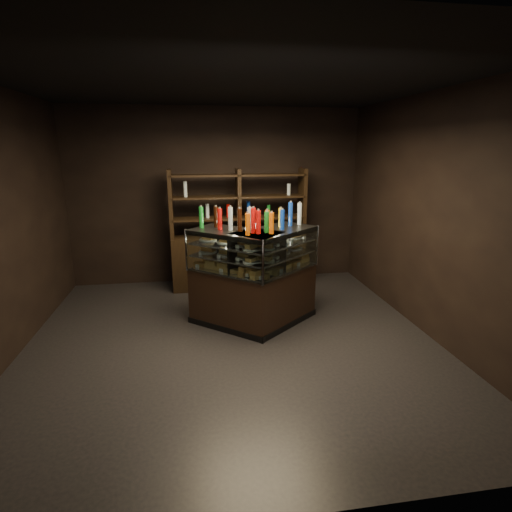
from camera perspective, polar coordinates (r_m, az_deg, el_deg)
The scene contains 7 objects.
ground at distance 5.08m, azimuth -3.37°, elevation -12.11°, with size 5.00×5.00×0.00m, color black.
room_shell at distance 4.53m, azimuth -3.75°, elevation 10.28°, with size 5.02×5.02×3.01m.
display_case at distance 5.39m, azimuth -0.14°, elevation -5.26°, with size 1.82×1.23×1.31m.
food_display at distance 5.22m, azimuth -0.14°, elevation 0.36°, with size 1.50×0.84×0.41m.
bottles_top at distance 5.13m, azimuth -0.15°, elevation 5.27°, with size 1.32×0.69×0.30m.
potted_conifer at distance 6.21m, azimuth 6.77°, elevation -3.22°, with size 0.31×0.31×0.66m.
back_shelving at distance 6.81m, azimuth -2.46°, elevation 0.58°, with size 2.25×0.45×2.00m.
Camera 1 is at (-0.42, -4.49, 2.33)m, focal length 28.00 mm.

